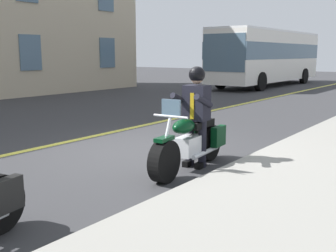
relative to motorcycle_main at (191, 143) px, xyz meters
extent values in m
plane|color=#333335|center=(-0.42, -1.38, -0.45)|extent=(80.00, 80.00, 0.00)
cube|color=#E5DB4C|center=(-0.42, -3.38, -0.45)|extent=(60.00, 0.16, 0.01)
cylinder|color=black|center=(0.84, 0.08, -0.12)|extent=(0.68, 0.27, 0.66)
cylinder|color=black|center=(-0.70, -0.07, -0.12)|extent=(0.68, 0.27, 0.66)
cube|color=silver|center=(0.05, 0.00, -0.03)|extent=(0.59, 0.34, 0.32)
ellipsoid|color=black|center=(0.24, 0.02, 0.33)|extent=(0.59, 0.34, 0.24)
cube|color=black|center=(-0.30, -0.03, 0.29)|extent=(0.72, 0.35, 0.12)
cube|color=black|center=(-0.67, 0.15, 0.03)|extent=(0.41, 0.16, 0.36)
cube|color=black|center=(-0.63, -0.29, 0.03)|extent=(0.41, 0.16, 0.36)
cylinder|color=silver|center=(0.82, 0.08, 0.15)|extent=(0.35, 0.09, 0.76)
cylinder|color=silver|center=(0.66, 0.07, 0.55)|extent=(0.10, 0.60, 0.04)
cube|color=black|center=(0.84, 0.08, 0.23)|extent=(0.37, 0.20, 0.06)
cylinder|color=silver|center=(-0.27, 0.13, -0.19)|extent=(0.90, 0.17, 0.08)
cube|color=slate|center=(0.64, 0.06, 0.67)|extent=(0.07, 0.32, 0.28)
cylinder|color=black|center=(-0.22, 0.10, -0.03)|extent=(0.14, 0.14, 0.84)
cube|color=black|center=(-0.16, 0.10, -0.40)|extent=(0.27, 0.14, 0.10)
cylinder|color=black|center=(-0.19, -0.14, -0.03)|extent=(0.14, 0.14, 0.84)
cube|color=black|center=(-0.13, -0.14, -0.40)|extent=(0.27, 0.14, 0.10)
cube|color=black|center=(-0.20, -0.02, 0.67)|extent=(0.36, 0.43, 0.60)
cube|color=#B28C14|center=(-0.04, -0.01, 0.63)|extent=(0.03, 0.07, 0.44)
cylinder|color=black|center=(-0.05, 0.21, 0.73)|extent=(0.56, 0.16, 0.28)
cylinder|color=black|center=(0.00, -0.22, 0.73)|extent=(0.56, 0.16, 0.28)
sphere|color=tan|center=(-0.20, -0.02, 1.10)|extent=(0.22, 0.22, 0.22)
sphere|color=black|center=(-0.20, -0.02, 1.15)|extent=(0.28, 0.28, 0.28)
cube|color=black|center=(3.34, -0.09, 0.03)|extent=(0.42, 0.19, 0.36)
cube|color=white|center=(-17.92, -6.40, 1.32)|extent=(11.00, 2.50, 2.85)
cube|color=slate|center=(-17.92, -6.40, 1.65)|extent=(11.04, 2.52, 0.90)
cube|color=slate|center=(-12.42, -6.40, 1.55)|extent=(0.06, 2.40, 1.90)
cube|color=white|center=(-17.92, -6.40, 2.80)|extent=(11.00, 2.50, 0.10)
cylinder|color=black|center=(-14.32, -5.20, 0.05)|extent=(1.00, 0.30, 1.00)
cylinder|color=black|center=(-14.32, -7.60, 0.05)|extent=(1.00, 0.30, 1.00)
cylinder|color=black|center=(-21.12, -5.20, 0.05)|extent=(1.00, 0.30, 1.00)
cylinder|color=black|center=(-21.12, -7.60, 0.05)|extent=(1.00, 0.30, 1.00)
cube|color=slate|center=(-10.14, -12.35, 1.55)|extent=(1.10, 0.06, 1.60)
cube|color=slate|center=(-5.34, -12.35, 1.55)|extent=(1.10, 0.06, 1.60)
camera|label=1|loc=(5.49, 3.68, 1.49)|focal=42.62mm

